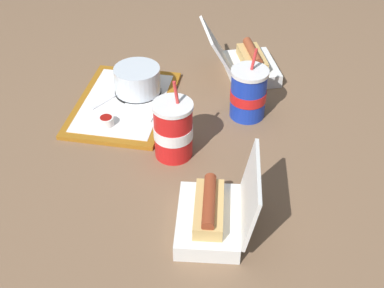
{
  "coord_description": "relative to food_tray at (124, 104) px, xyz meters",
  "views": [
    {
      "loc": [
        -0.96,
        -0.23,
        0.87
      ],
      "look_at": [
        0.03,
        -0.01,
        0.05
      ],
      "focal_mm": 50.0,
      "sensor_mm": 36.0,
      "label": 1
    }
  ],
  "objects": [
    {
      "name": "ground_plane",
      "position": [
        -0.22,
        -0.23,
        -0.01
      ],
      "size": [
        3.2,
        3.2,
        0.0
      ],
      "primitive_type": "plane",
      "color": "brown"
    },
    {
      "name": "food_tray",
      "position": [
        0.0,
        0.0,
        0.0
      ],
      "size": [
        0.38,
        0.27,
        0.01
      ],
      "color": "#A56619",
      "rests_on": "ground_plane"
    },
    {
      "name": "cake_container",
      "position": [
        0.06,
        -0.03,
        0.04
      ],
      "size": [
        0.13,
        0.13,
        0.08
      ],
      "color": "black",
      "rests_on": "food_tray"
    },
    {
      "name": "ketchup_cup",
      "position": [
        -0.11,
        0.01,
        0.02
      ],
      "size": [
        0.04,
        0.04,
        0.02
      ],
      "color": "white",
      "rests_on": "food_tray"
    },
    {
      "name": "napkin_stack",
      "position": [
        -0.02,
        -0.06,
        0.01
      ],
      "size": [
        0.11,
        0.11,
        0.0
      ],
      "primitive_type": "cube",
      "rotation": [
        0.0,
        0.0,
        -0.1
      ],
      "color": "white",
      "rests_on": "food_tray"
    },
    {
      "name": "plastic_fork",
      "position": [
        -0.01,
        0.05,
        0.01
      ],
      "size": [
        0.1,
        0.06,
        0.0
      ],
      "primitive_type": "cube",
      "rotation": [
        0.0,
        0.0,
        -0.47
      ],
      "color": "white",
      "rests_on": "food_tray"
    },
    {
      "name": "clamshell_hotdog_center",
      "position": [
        0.24,
        -0.32,
        0.03
      ],
      "size": [
        0.25,
        0.27,
        0.17
      ],
      "color": "white",
      "rests_on": "ground_plane"
    },
    {
      "name": "clamshell_hotdog_corner",
      "position": [
        -0.4,
        -0.34,
        0.03
      ],
      "size": [
        0.22,
        0.2,
        0.17
      ],
      "color": "white",
      "rests_on": "ground_plane"
    },
    {
      "name": "soda_cup_front",
      "position": [
        -0.18,
        -0.19,
        0.07
      ],
      "size": [
        0.1,
        0.1,
        0.21
      ],
      "color": "red",
      "rests_on": "ground_plane"
    },
    {
      "name": "soda_cup_center",
      "position": [
        0.03,
        -0.35,
        0.07
      ],
      "size": [
        0.1,
        0.1,
        0.2
      ],
      "color": "#1938B7",
      "rests_on": "ground_plane"
    }
  ]
}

